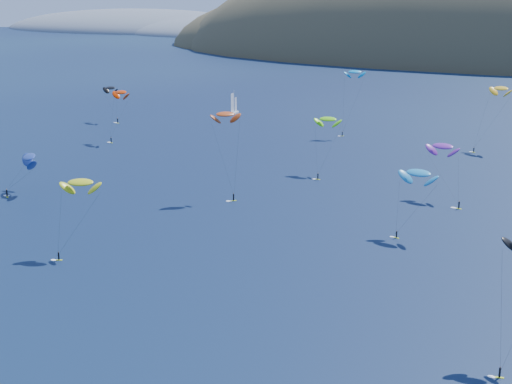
{
  "coord_description": "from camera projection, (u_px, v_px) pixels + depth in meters",
  "views": [
    {
      "loc": [
        75.08,
        -59.23,
        53.13
      ],
      "look_at": [
        10.35,
        80.0,
        9.0
      ],
      "focal_mm": 50.0,
      "sensor_mm": 36.0,
      "label": 1
    }
  ],
  "objects": [
    {
      "name": "kitesurfer_5",
      "position": [
        419.0,
        173.0,
        156.33
      ],
      "size": [
        9.43,
        8.21,
        16.43
      ],
      "rotation": [
        0.0,
        0.0,
        -0.21
      ],
      "color": "#D1EC1A",
      "rests_on": "ground"
    },
    {
      "name": "sailboat",
      "position": [
        234.0,
        112.0,
        311.05
      ],
      "size": [
        8.25,
        7.18,
        10.44
      ],
      "rotation": [
        0.0,
        0.0,
        0.02
      ],
      "color": "white",
      "rests_on": "ground"
    },
    {
      "name": "kitesurfer_12",
      "position": [
        110.0,
        88.0,
        291.57
      ],
      "size": [
        10.5,
        6.77,
        15.82
      ],
      "rotation": [
        0.0,
        0.0,
        -0.22
      ],
      "color": "#D1EC1A",
      "rests_on": "ground"
    },
    {
      "name": "kitesurfer_6",
      "position": [
        443.0,
        146.0,
        185.07
      ],
      "size": [
        12.13,
        12.79,
        15.89
      ],
      "rotation": [
        0.0,
        0.0,
        -0.19
      ],
      "color": "#D1EC1A",
      "rests_on": "ground"
    },
    {
      "name": "kitesurfer_4",
      "position": [
        355.0,
        72.0,
        262.3
      ],
      "size": [
        8.28,
        9.28,
        25.41
      ],
      "rotation": [
        0.0,
        0.0,
        0.44
      ],
      "color": "#D1EC1A",
      "rests_on": "ground"
    },
    {
      "name": "headland",
      "position": [
        156.0,
        32.0,
        931.75
      ],
      "size": [
        460.0,
        250.0,
        60.0
      ],
      "color": "slate",
      "rests_on": "ground"
    },
    {
      "name": "kitesurfer_3",
      "position": [
        328.0,
        119.0,
        210.55
      ],
      "size": [
        8.22,
        13.48,
        17.94
      ],
      "rotation": [
        0.0,
        0.0,
        0.09
      ],
      "color": "#D1EC1A",
      "rests_on": "ground"
    },
    {
      "name": "kitesurfer_2",
      "position": [
        80.0,
        182.0,
        145.89
      ],
      "size": [
        8.97,
        10.93,
        17.01
      ],
      "rotation": [
        0.0,
        0.0,
        0.42
      ],
      "color": "#D1EC1A",
      "rests_on": "ground"
    },
    {
      "name": "kitesurfer_9",
      "position": [
        225.0,
        114.0,
        183.79
      ],
      "size": [
        9.05,
        8.91,
        23.85
      ],
      "rotation": [
        0.0,
        0.0,
        0.75
      ],
      "color": "#D1EC1A",
      "rests_on": "ground"
    },
    {
      "name": "kitesurfer_10",
      "position": [
        29.0,
        157.0,
        191.15
      ],
      "size": [
        10.86,
        13.38,
        12.24
      ],
      "rotation": [
        0.0,
        0.0,
        -0.68
      ],
      "color": "#D1EC1A",
      "rests_on": "ground"
    },
    {
      "name": "kitesurfer_1",
      "position": [
        121.0,
        92.0,
        252.43
      ],
      "size": [
        9.06,
        8.95,
        19.75
      ],
      "rotation": [
        0.0,
        0.0,
        -0.3
      ],
      "color": "#D1EC1A",
      "rests_on": "ground"
    },
    {
      "name": "kitesurfer_11",
      "position": [
        501.0,
        88.0,
        239.69
      ],
      "size": [
        11.1,
        15.41,
        22.94
      ],
      "rotation": [
        0.0,
        0.0,
        -0.6
      ],
      "color": "#D1EC1A",
      "rests_on": "ground"
    }
  ]
}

